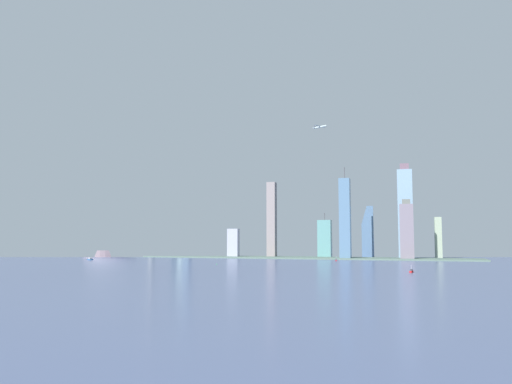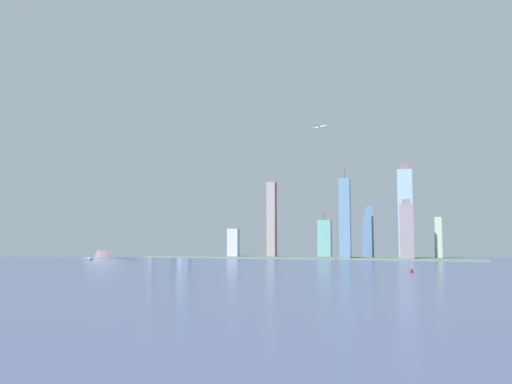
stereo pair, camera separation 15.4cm
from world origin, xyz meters
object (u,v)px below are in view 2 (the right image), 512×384
at_px(skyscraper_4, 407,231).
at_px(skyscraper_5, 345,219).
at_px(observation_tower, 153,184).
at_px(boat_2, 411,271).
at_px(boat_0, 336,260).
at_px(stadium_dome, 110,251).
at_px(channel_buoy_0, 217,264).
at_px(skyscraper_3, 272,213).
at_px(skyscraper_2, 179,232).
at_px(skyscraper_1, 438,238).
at_px(airplane, 320,127).
at_px(skyscraper_7, 272,220).
at_px(skyscraper_9, 325,239).
at_px(skyscraper_8, 188,224).
at_px(boat_1, 90,259).
at_px(skyscraper_0, 368,232).
at_px(skyscraper_10, 233,243).
at_px(skyscraper_6, 405,213).

distance_m(skyscraper_4, skyscraper_5, 108.68).
height_order(observation_tower, boat_2, observation_tower).
bearing_deg(boat_0, stadium_dome, -113.58).
distance_m(skyscraper_4, boat_0, 142.93).
bearing_deg(channel_buoy_0, skyscraper_3, 90.53).
bearing_deg(skyscraper_2, skyscraper_3, 3.51).
bearing_deg(skyscraper_1, observation_tower, -174.39).
distance_m(boat_0, airplane, 231.06).
xyz_separation_m(skyscraper_7, skyscraper_9, (100.17, 17.05, -36.97)).
bearing_deg(airplane, skyscraper_8, -171.98).
bearing_deg(channel_buoy_0, observation_tower, 133.97).
relative_size(skyscraper_9, boat_1, 4.98).
xyz_separation_m(skyscraper_0, skyscraper_7, (-176.55, -73.28, 22.67)).
relative_size(skyscraper_1, skyscraper_5, 0.46).
bearing_deg(skyscraper_0, skyscraper_9, -143.64).
distance_m(skyscraper_7, boat_0, 182.85).
height_order(stadium_dome, boat_2, stadium_dome).
bearing_deg(stadium_dome, boat_1, -68.47).
distance_m(skyscraper_7, boat_2, 433.84).
distance_m(stadium_dome, skyscraper_10, 268.42).
distance_m(observation_tower, boat_1, 238.02).
relative_size(skyscraper_3, channel_buoy_0, 117.81).
height_order(observation_tower, airplane, observation_tower).
xyz_separation_m(skyscraper_1, skyscraper_2, (-531.26, 3.41, 12.04)).
relative_size(skyscraper_5, boat_1, 9.66).
height_order(skyscraper_9, airplane, airplane).
bearing_deg(skyscraper_1, skyscraper_6, -148.39).
bearing_deg(skyscraper_6, skyscraper_2, 175.35).
bearing_deg(skyscraper_4, skyscraper_5, -177.03).
height_order(skyscraper_1, skyscraper_10, skyscraper_1).
height_order(skyscraper_5, boat_0, skyscraper_5).
bearing_deg(skyscraper_8, skyscraper_1, 2.80).
height_order(skyscraper_0, boat_1, skyscraper_0).
bearing_deg(skyscraper_0, skyscraper_3, -179.01).
distance_m(skyscraper_5, skyscraper_8, 342.50).
height_order(observation_tower, boat_0, observation_tower).
xyz_separation_m(observation_tower, boat_1, (-18.39, -184.78, -148.90)).
xyz_separation_m(observation_tower, stadium_dome, (-80.69, -26.86, -139.02)).
relative_size(skyscraper_0, boat_2, 9.89).
relative_size(skyscraper_8, airplane, 5.30).
height_order(stadium_dome, skyscraper_3, skyscraper_3).
relative_size(skyscraper_2, boat_1, 6.08).
xyz_separation_m(skyscraper_3, airplane, (129.13, -158.50, 140.69)).
xyz_separation_m(skyscraper_3, boat_2, (275.35, -411.44, -88.73)).
relative_size(skyscraper_1, skyscraper_7, 0.52).
relative_size(observation_tower, skyscraper_3, 1.72).
relative_size(skyscraper_9, airplane, 3.22).
distance_m(skyscraper_3, skyscraper_6, 271.87).
bearing_deg(skyscraper_3, skyscraper_2, -176.49).
bearing_deg(boat_2, skyscraper_3, 45.40).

